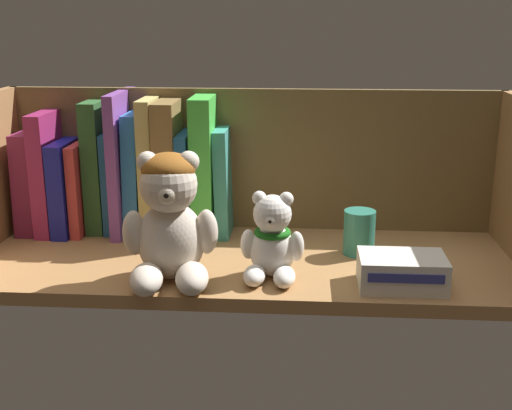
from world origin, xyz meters
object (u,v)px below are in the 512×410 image
Objects in this scene: book_1 at (52,171)px; book_10 at (189,182)px; book_3 at (84,186)px; book_5 at (113,181)px; pillar_candle at (359,232)px; teddy_bear_smaller at (272,242)px; book_4 at (98,166)px; book_11 at (205,165)px; book_2 at (70,184)px; teddy_bear_larger at (170,221)px; book_6 at (123,162)px; book_12 at (224,181)px; book_7 at (137,172)px; book_9 at (171,167)px; small_product_box at (402,271)px; book_8 at (152,166)px.

book_1 is 1.18× the size of book_10.
book_3 is 5.19cm from book_5.
book_5 is 42.80cm from pillar_candle.
book_1 is 44.05cm from teddy_bear_smaller.
book_3 is at bearing 180.00° from book_5.
book_4 is 18.61cm from book_11.
book_2 is 7.64cm from book_5.
book_3 is 39.05cm from teddy_bear_smaller.
book_5 is at bearing 122.93° from teddy_bear_larger.
pillar_candle is (39.50, -9.45, -8.46)cm from book_6.
teddy_bear_larger is (19.34, -21.97, 0.98)cm from book_3.
pillar_candle is at bearing -22.96° from book_12.
pillar_candle is at bearing -14.27° from book_7.
book_3 is 0.68× the size of book_9.
book_5 is at bearing 180.00° from book_11.
book_11 is at bearing 143.73° from small_product_box.
book_3 is 1.31× the size of small_product_box.
book_8 is at bearing 180.00° from book_10.
book_3 is 0.69× the size of book_4.
book_12 reaches higher than small_product_box.
book_6 is 3.40× the size of pillar_candle.
book_9 is at bearing 100.52° from teddy_bear_larger.
book_10 is (8.84, 0.00, -1.50)cm from book_7.
small_product_box is (4.86, -12.75, -1.26)cm from pillar_candle.
book_1 is 17.56cm from book_8.
book_7 is at bearing 0.00° from book_1.
book_7 is (11.89, 0.00, 2.37)cm from book_2.
book_6 is 1.30× the size of teddy_bear_larger.
book_9 is 1.92× the size of small_product_box.
book_10 is at bearing 127.14° from teddy_bear_smaller.
book_11 is at bearing 0.00° from book_9.
book_5 is 13.13cm from book_10.
teddy_bear_smaller is (33.43, -20.05, -2.39)cm from book_3.
teddy_bear_smaller is at bearing 7.78° from teddy_bear_larger.
teddy_bear_smaller is (12.26, -20.05, -6.37)cm from book_11.
book_10 is at bearing 146.21° from small_product_box.
book_10 is 0.97× the size of book_12.
book_8 reaches higher than book_9.
book_2 is 41.21cm from teddy_bear_smaller.
book_3 is at bearing 168.53° from pillar_candle.
book_5 is 2.45× the size of pillar_candle.
book_3 is 0.75× the size of book_7.
book_5 is 51.74cm from small_product_box.
book_5 is 19.15cm from book_12.
book_2 is at bearing 157.62° from small_product_box.
book_8 reaches higher than book_3.
teddy_bear_smaller is (18.17, -20.05, -5.99)cm from book_9.
book_8 is 12.45cm from book_12.
teddy_bear_larger is (-4.92, -21.97, -0.32)cm from book_12.
book_3 is 56.27cm from small_product_box.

